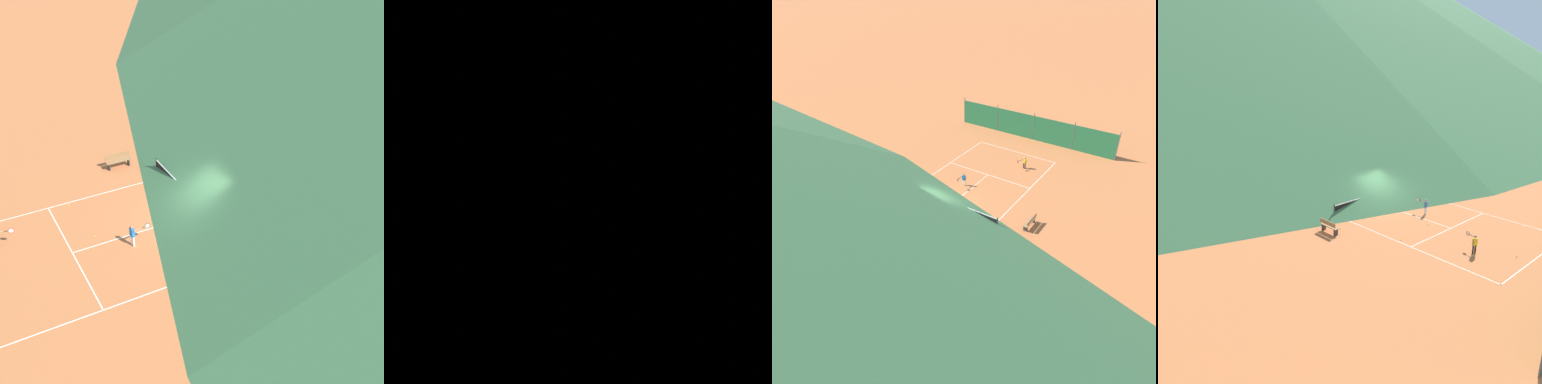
% 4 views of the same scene
% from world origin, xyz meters
% --- Properties ---
extents(ground_plane, '(600.00, 600.00, 0.00)m').
position_xyz_m(ground_plane, '(0.00, 0.00, 0.00)').
color(ground_plane, '#BC6638').
extents(court_line_markings, '(8.25, 23.85, 0.01)m').
position_xyz_m(court_line_markings, '(0.00, 0.00, 0.00)').
color(court_line_markings, white).
rests_on(court_line_markings, ground).
extents(tennis_net, '(9.18, 0.08, 1.06)m').
position_xyz_m(tennis_net, '(0.00, 0.00, 0.50)').
color(tennis_net, '#2D2D2D').
rests_on(tennis_net, ground).
extents(windscreen_fence_far, '(17.28, 0.08, 2.90)m').
position_xyz_m(windscreen_fence_far, '(-0.00, 15.50, 1.31)').
color(windscreen_fence_far, '#236B42').
rests_on(windscreen_fence_far, ground).
extents(windscreen_fence_near, '(17.28, 0.08, 2.90)m').
position_xyz_m(windscreen_fence_near, '(-0.00, -15.50, 1.31)').
color(windscreen_fence_near, '#236B42').
rests_on(windscreen_fence_near, ground).
extents(player_near_baseline, '(0.58, 0.91, 1.12)m').
position_xyz_m(player_near_baseline, '(-2.11, -9.25, 0.66)').
color(player_near_baseline, black).
rests_on(player_near_baseline, ground).
extents(player_far_baseline, '(0.80, 0.91, 1.27)m').
position_xyz_m(player_far_baseline, '(3.65, 10.06, 0.74)').
color(player_far_baseline, '#23284C').
rests_on(player_far_baseline, ground).
extents(player_far_service, '(0.39, 1.00, 1.14)m').
position_xyz_m(player_far_service, '(0.80, -3.66, 0.67)').
color(player_far_service, white).
rests_on(player_far_service, ground).
extents(player_near_service, '(0.44, 0.99, 1.14)m').
position_xyz_m(player_near_service, '(1.80, 2.55, 0.67)').
color(player_near_service, white).
rests_on(player_near_service, ground).
extents(tennis_ball_alley_left, '(0.07, 0.07, 0.07)m').
position_xyz_m(tennis_ball_alley_left, '(-0.77, -11.12, 0.03)').
color(tennis_ball_alley_left, '#CCE033').
rests_on(tennis_ball_alley_left, ground).
extents(tennis_ball_by_net_left, '(0.07, 0.07, 0.07)m').
position_xyz_m(tennis_ball_by_net_left, '(4.46, 1.03, 0.03)').
color(tennis_ball_by_net_left, '#CCE033').
rests_on(tennis_ball_by_net_left, ground).
extents(tennis_ball_service_box, '(0.07, 0.07, 0.07)m').
position_xyz_m(tennis_ball_service_box, '(4.92, 6.46, 0.03)').
color(tennis_ball_service_box, '#CCE033').
rests_on(tennis_ball_service_box, ground).
extents(tennis_ball_mid_court, '(0.07, 0.07, 0.07)m').
position_xyz_m(tennis_ball_mid_court, '(-3.82, -5.41, 0.03)').
color(tennis_ball_mid_court, '#CCE033').
rests_on(tennis_ball_mid_court, ground).
extents(tennis_ball_by_net_right, '(0.07, 0.07, 0.07)m').
position_xyz_m(tennis_ball_by_net_right, '(-0.69, -5.11, 0.03)').
color(tennis_ball_by_net_right, '#CCE033').
rests_on(tennis_ball_by_net_right, ground).
extents(tennis_ball_near_corner, '(0.07, 0.07, 0.07)m').
position_xyz_m(tennis_ball_near_corner, '(1.97, -1.95, 0.03)').
color(tennis_ball_near_corner, '#CCE033').
rests_on(tennis_ball_near_corner, ground).
extents(tennis_ball_alley_right, '(0.07, 0.07, 0.07)m').
position_xyz_m(tennis_ball_alley_right, '(4.53, 2.34, 0.03)').
color(tennis_ball_alley_right, '#CCE033').
rests_on(tennis_ball_alley_right, ground).
extents(ball_hopper, '(0.36, 0.36, 0.89)m').
position_xyz_m(ball_hopper, '(-5.30, 1.21, 0.66)').
color(ball_hopper, '#B7B7BC').
rests_on(ball_hopper, ground).
extents(courtside_bench, '(0.36, 1.50, 0.84)m').
position_xyz_m(courtside_bench, '(-6.34, -1.61, 0.45)').
color(courtside_bench, olive).
rests_on(courtside_bench, ground).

